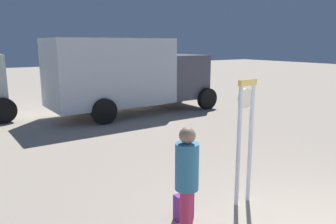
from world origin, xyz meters
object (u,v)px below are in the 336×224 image
at_px(standing_clock, 245,132).
at_px(box_truck_near, 127,73).
at_px(person_near_clock, 187,180).
at_px(backpack, 183,206).

xyz_separation_m(standing_clock, box_truck_near, (1.85, 8.07, 0.31)).
xyz_separation_m(standing_clock, person_near_clock, (-1.57, -0.45, -0.35)).
bearing_deg(box_truck_near, backpack, -110.95).
bearing_deg(backpack, standing_clock, -6.06).
distance_m(person_near_clock, box_truck_near, 9.20).
bearing_deg(standing_clock, person_near_clock, -164.06).
xyz_separation_m(person_near_clock, backpack, (0.37, 0.57, -0.74)).
xyz_separation_m(backpack, box_truck_near, (3.04, 7.94, 1.40)).
height_order(standing_clock, box_truck_near, box_truck_near).
relative_size(person_near_clock, backpack, 3.99).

